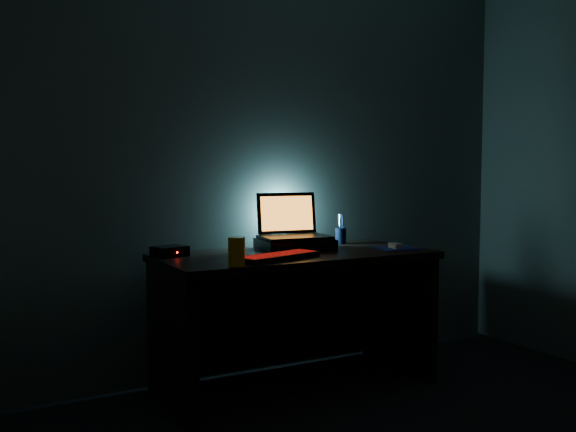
# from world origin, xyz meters

# --- Properties ---
(room) EXTENTS (3.50, 4.00, 2.50)m
(room) POSITION_xyz_m (0.00, 0.00, 1.25)
(room) COLOR black
(room) RESTS_ON ground
(desk) EXTENTS (1.50, 0.70, 0.75)m
(desk) POSITION_xyz_m (0.00, 1.67, 0.49)
(desk) COLOR black
(desk) RESTS_ON ground
(riser) EXTENTS (0.43, 0.35, 0.06)m
(riser) POSITION_xyz_m (0.06, 1.74, 0.78)
(riser) COLOR black
(riser) RESTS_ON desk
(laptop) EXTENTS (0.41, 0.32, 0.26)m
(laptop) POSITION_xyz_m (0.07, 1.79, 0.87)
(laptop) COLOR black
(laptop) RESTS_ON riser
(keyboard) EXTENTS (0.49, 0.28, 0.03)m
(keyboard) POSITION_xyz_m (-0.20, 1.43, 0.76)
(keyboard) COLOR black
(keyboard) RESTS_ON desk
(mousepad) EXTENTS (0.25, 0.24, 0.00)m
(mousepad) POSITION_xyz_m (0.58, 1.49, 0.75)
(mousepad) COLOR navy
(mousepad) RESTS_ON desk
(mouse) EXTENTS (0.07, 0.10, 0.03)m
(mouse) POSITION_xyz_m (0.58, 1.49, 0.77)
(mouse) COLOR #97989D
(mouse) RESTS_ON mousepad
(pen_cup) EXTENTS (0.07, 0.07, 0.10)m
(pen_cup) POSITION_xyz_m (0.44, 1.85, 0.80)
(pen_cup) COLOR black
(pen_cup) RESTS_ON desk
(juice_glass) EXTENTS (0.09, 0.09, 0.14)m
(juice_glass) POSITION_xyz_m (-0.48, 1.33, 0.82)
(juice_glass) COLOR #FFB60D
(juice_glass) RESTS_ON desk
(router) EXTENTS (0.19, 0.17, 0.05)m
(router) POSITION_xyz_m (-0.66, 1.79, 0.78)
(router) COLOR black
(router) RESTS_ON desk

